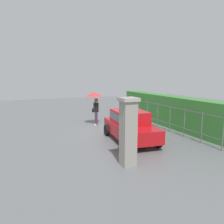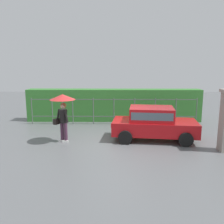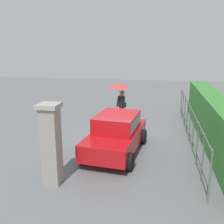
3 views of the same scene
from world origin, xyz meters
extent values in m
plane|color=slate|center=(0.00, 0.00, 0.00)|extent=(40.00, 40.00, 0.00)
cube|color=#B71116|center=(1.74, 0.28, 0.58)|extent=(3.86, 2.05, 0.60)
cube|color=#B71116|center=(1.59, 0.30, 1.18)|extent=(2.05, 1.65, 0.60)
cube|color=#4C5B66|center=(1.59, 0.30, 1.20)|extent=(1.90, 1.65, 0.33)
cylinder|color=black|center=(3.08, 0.97, 0.30)|extent=(0.62, 0.25, 0.60)
cylinder|color=black|center=(2.88, -0.69, 0.30)|extent=(0.62, 0.25, 0.60)
cylinder|color=black|center=(0.59, 1.26, 0.30)|extent=(0.62, 0.25, 0.60)
cylinder|color=black|center=(0.40, -0.41, 0.30)|extent=(0.62, 0.25, 0.60)
cube|color=red|center=(-0.05, 1.04, 0.73)|extent=(0.08, 0.21, 0.16)
cube|color=red|center=(-0.17, -0.05, 0.73)|extent=(0.08, 0.21, 0.16)
cylinder|color=#47283D|center=(-2.18, -0.12, 0.43)|extent=(0.15, 0.15, 0.86)
cylinder|color=#47283D|center=(-2.36, -0.03, 0.43)|extent=(0.15, 0.15, 0.86)
cube|color=white|center=(-2.21, -0.17, 0.04)|extent=(0.26, 0.10, 0.08)
cube|color=white|center=(-2.38, -0.08, 0.04)|extent=(0.26, 0.10, 0.08)
cylinder|color=black|center=(-2.27, -0.07, 1.15)|extent=(0.34, 0.34, 0.58)
sphere|color=#DBAD89|center=(-2.27, -0.07, 1.58)|extent=(0.22, 0.22, 0.22)
sphere|color=olive|center=(-2.25, -0.05, 1.60)|extent=(0.25, 0.25, 0.25)
cylinder|color=black|center=(-2.11, -0.24, 1.18)|extent=(0.24, 0.18, 0.56)
cylinder|color=black|center=(-2.50, -0.04, 1.18)|extent=(0.24, 0.18, 0.56)
cylinder|color=#B2B2B7|center=(-2.24, -0.20, 1.50)|extent=(0.02, 0.02, 0.77)
cone|color=red|center=(-2.24, -0.20, 2.00)|extent=(1.09, 1.09, 0.23)
cube|color=black|center=(-2.55, -0.06, 0.91)|extent=(0.30, 0.38, 0.24)
cube|color=gray|center=(4.28, -1.19, 1.15)|extent=(0.48, 0.48, 2.30)
cube|color=#9E998E|center=(4.28, -1.19, 2.36)|extent=(0.60, 0.60, 0.12)
cylinder|color=#59605B|center=(-4.75, 3.16, 0.75)|extent=(0.05, 0.05, 1.50)
cylinder|color=#59605B|center=(-3.59, 3.16, 0.75)|extent=(0.05, 0.05, 1.50)
cylinder|color=#59605B|center=(-2.43, 3.16, 0.75)|extent=(0.05, 0.05, 1.50)
cylinder|color=#59605B|center=(-1.26, 3.16, 0.75)|extent=(0.05, 0.05, 1.50)
cylinder|color=#59605B|center=(-0.10, 3.16, 0.75)|extent=(0.05, 0.05, 1.50)
cylinder|color=#59605B|center=(1.07, 3.16, 0.75)|extent=(0.05, 0.05, 1.50)
cylinder|color=#59605B|center=(2.23, 3.16, 0.75)|extent=(0.05, 0.05, 1.50)
cylinder|color=#59605B|center=(3.40, 3.16, 0.75)|extent=(0.05, 0.05, 1.50)
cylinder|color=#59605B|center=(4.56, 3.16, 0.75)|extent=(0.05, 0.05, 1.50)
cube|color=#59605B|center=(-0.10, 3.16, 1.42)|extent=(9.32, 0.03, 0.04)
cube|color=#59605B|center=(-0.10, 3.16, 0.45)|extent=(9.32, 0.03, 0.04)
cube|color=#387F33|center=(-0.10, 4.11, 0.95)|extent=(10.32, 0.90, 1.90)
camera|label=1|loc=(10.78, -4.62, 3.15)|focal=34.82mm
camera|label=2|loc=(-0.04, -10.25, 3.31)|focal=38.77mm
camera|label=3|loc=(10.82, 1.77, 3.97)|focal=41.47mm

